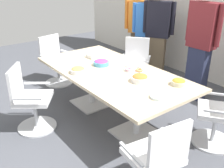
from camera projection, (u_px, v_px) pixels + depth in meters
name	position (u px, v px, depth m)	size (l,w,h in m)	color
ground_plane	(112.00, 117.00, 3.97)	(10.00, 10.00, 0.01)	#4C4F56
back_wall	(218.00, 8.00, 4.71)	(8.00, 0.10, 2.80)	white
conference_table	(112.00, 79.00, 3.71)	(2.40, 1.20, 0.75)	#CCB793
office_chair_0	(135.00, 66.00, 4.82)	(0.76, 0.76, 0.91)	silver
office_chair_1	(56.00, 63.00, 5.00)	(0.64, 0.64, 0.91)	silver
office_chair_2	(30.00, 102.00, 3.55)	(0.76, 0.76, 0.91)	silver
office_chair_3	(156.00, 164.00, 2.43)	(0.61, 0.61, 0.91)	silver
office_chair_4	(221.00, 116.00, 3.22)	(0.75, 0.75, 0.91)	silver
person_standing_0	(139.00, 28.00, 5.53)	(0.49, 0.48, 1.72)	brown
person_standing_1	(147.00, 32.00, 5.24)	(0.54, 0.44, 1.70)	#232842
person_standing_2	(158.00, 33.00, 5.03)	(0.57, 0.41, 1.77)	brown
person_standing_3	(201.00, 42.00, 4.17)	(0.61, 0.24, 1.88)	#232842
snack_bowl_chips_orange	(179.00, 82.00, 3.21)	(0.18, 0.18, 0.08)	beige
snack_bowl_pretzels	(140.00, 78.00, 3.30)	(0.22, 0.22, 0.10)	white
snack_bowl_candy_mix	(101.00, 63.00, 3.86)	(0.23, 0.23, 0.09)	#4C9EC6
snack_bowl_cookies	(78.00, 70.00, 3.58)	(0.21, 0.21, 0.08)	white
donut_platter	(135.00, 68.00, 3.70)	(0.32, 0.32, 0.04)	white
plate_stack	(158.00, 97.00, 2.90)	(0.19, 0.19, 0.03)	white
napkin_pile	(94.00, 56.00, 4.19)	(0.18, 0.18, 0.06)	white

